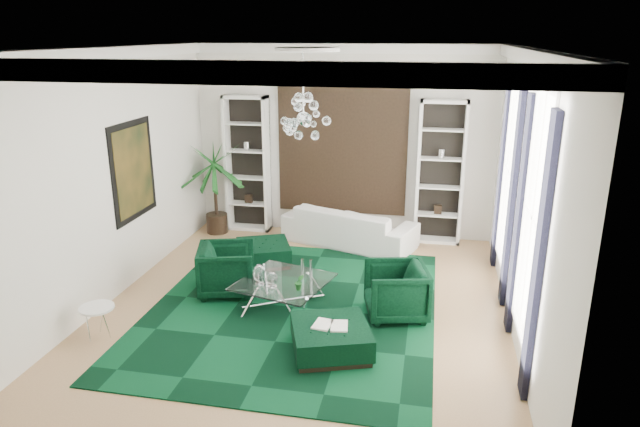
% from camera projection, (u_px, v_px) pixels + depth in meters
% --- Properties ---
extents(floor, '(6.00, 7.00, 0.02)m').
position_uv_depth(floor, '(305.00, 307.00, 8.71)').
color(floor, tan).
rests_on(floor, ground).
extents(ceiling, '(6.00, 7.00, 0.02)m').
position_uv_depth(ceiling, '(302.00, 47.00, 7.55)').
color(ceiling, white).
rests_on(ceiling, ground).
extents(wall_back, '(6.00, 0.02, 3.80)m').
position_uv_depth(wall_back, '(343.00, 142.00, 11.41)').
color(wall_back, silver).
rests_on(wall_back, ground).
extents(wall_front, '(6.00, 0.02, 3.80)m').
position_uv_depth(wall_front, '(212.00, 290.00, 4.85)').
color(wall_front, silver).
rests_on(wall_front, ground).
extents(wall_left, '(0.02, 7.00, 3.80)m').
position_uv_depth(wall_left, '(111.00, 176.00, 8.69)').
color(wall_left, silver).
rests_on(wall_left, ground).
extents(wall_right, '(0.02, 7.00, 3.80)m').
position_uv_depth(wall_right, '(524.00, 198.00, 7.56)').
color(wall_right, silver).
rests_on(wall_right, ground).
extents(crown_molding, '(6.00, 7.00, 0.18)m').
position_uv_depth(crown_molding, '(302.00, 55.00, 7.58)').
color(crown_molding, white).
rests_on(crown_molding, ceiling).
extents(ceiling_medallion, '(0.90, 0.90, 0.05)m').
position_uv_depth(ceiling_medallion, '(307.00, 49.00, 7.84)').
color(ceiling_medallion, white).
rests_on(ceiling_medallion, ceiling).
extents(tapestry, '(2.50, 0.06, 2.80)m').
position_uv_depth(tapestry, '(342.00, 142.00, 11.36)').
color(tapestry, black).
rests_on(tapestry, wall_back).
extents(shelving_left, '(0.90, 0.38, 2.80)m').
position_uv_depth(shelving_left, '(247.00, 164.00, 11.74)').
color(shelving_left, white).
rests_on(shelving_left, floor).
extents(shelving_right, '(0.90, 0.38, 2.80)m').
position_uv_depth(shelving_right, '(440.00, 173.00, 11.01)').
color(shelving_right, white).
rests_on(shelving_right, floor).
extents(painting, '(0.04, 1.30, 1.60)m').
position_uv_depth(painting, '(134.00, 171.00, 9.26)').
color(painting, black).
rests_on(painting, wall_left).
extents(window_near, '(0.03, 1.10, 2.90)m').
position_uv_depth(window_near, '(533.00, 218.00, 6.73)').
color(window_near, white).
rests_on(window_near, wall_right).
extents(curtain_near_a, '(0.07, 0.30, 3.25)m').
position_uv_depth(curtain_near_a, '(538.00, 262.00, 6.08)').
color(curtain_near_a, black).
rests_on(curtain_near_a, floor).
extents(curtain_near_b, '(0.07, 0.30, 3.25)m').
position_uv_depth(curtain_near_b, '(519.00, 218.00, 7.54)').
color(curtain_near_b, black).
rests_on(curtain_near_b, floor).
extents(window_far, '(0.03, 1.10, 2.90)m').
position_uv_depth(window_far, '(510.00, 172.00, 8.97)').
color(window_far, white).
rests_on(window_far, wall_right).
extents(curtain_far_a, '(0.07, 0.30, 3.25)m').
position_uv_depth(curtain_far_a, '(512.00, 200.00, 8.32)').
color(curtain_far_a, black).
rests_on(curtain_far_a, floor).
extents(curtain_far_b, '(0.07, 0.30, 3.25)m').
position_uv_depth(curtain_far_b, '(501.00, 175.00, 9.78)').
color(curtain_far_b, black).
rests_on(curtain_far_b, floor).
extents(rug, '(4.20, 5.00, 0.02)m').
position_uv_depth(rug, '(294.00, 307.00, 8.64)').
color(rug, black).
rests_on(rug, floor).
extents(sofa, '(2.76, 1.78, 0.75)m').
position_uv_depth(sofa, '(349.00, 226.00, 11.16)').
color(sofa, white).
rests_on(sofa, floor).
extents(armchair_left, '(1.09, 1.07, 0.80)m').
position_uv_depth(armchair_left, '(227.00, 269.00, 9.05)').
color(armchair_left, black).
rests_on(armchair_left, floor).
extents(armchair_right, '(1.05, 1.03, 0.79)m').
position_uv_depth(armchair_right, '(396.00, 291.00, 8.29)').
color(armchair_right, black).
rests_on(armchair_right, floor).
extents(coffee_table, '(1.52, 1.52, 0.43)m').
position_uv_depth(coffee_table, '(284.00, 294.00, 8.64)').
color(coffee_table, white).
rests_on(coffee_table, floor).
extents(ottoman_side, '(1.18, 1.18, 0.40)m').
position_uv_depth(ottoman_side, '(263.00, 254.00, 10.21)').
color(ottoman_side, black).
rests_on(ottoman_side, floor).
extents(ottoman_front, '(1.23, 1.23, 0.39)m').
position_uv_depth(ottoman_front, '(331.00, 339.00, 7.39)').
color(ottoman_front, black).
rests_on(ottoman_front, floor).
extents(book, '(0.45, 0.30, 0.03)m').
position_uv_depth(book, '(331.00, 325.00, 7.32)').
color(book, white).
rests_on(book, ottoman_front).
extents(side_table, '(0.57, 0.57, 0.44)m').
position_uv_depth(side_table, '(99.00, 323.00, 7.76)').
color(side_table, white).
rests_on(side_table, floor).
extents(palm, '(1.72, 1.72, 2.39)m').
position_uv_depth(palm, '(214.00, 177.00, 11.58)').
color(palm, '#19591E').
rests_on(palm, floor).
extents(chandelier, '(0.93, 0.93, 0.69)m').
position_uv_depth(chandelier, '(303.00, 119.00, 7.90)').
color(chandelier, white).
rests_on(chandelier, ceiling).
extents(table_plant, '(0.17, 0.15, 0.25)m').
position_uv_depth(table_plant, '(299.00, 282.00, 8.24)').
color(table_plant, '#19591E').
rests_on(table_plant, coffee_table).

